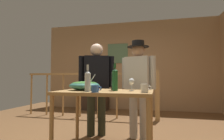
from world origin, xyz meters
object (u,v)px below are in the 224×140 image
tv_console (93,102)px  wine_glass (132,82)px  serving_table (106,97)px  person_standing_right (138,81)px  salad_bowl (85,85)px  mug_white (145,88)px  mug_blue (95,89)px  flat_screen_tv (93,86)px  wine_bottle_dark (114,80)px  person_standing_left (96,81)px  framed_picture (118,54)px  wine_bottle_clear (88,81)px  stair_railing (108,89)px  wine_bottle_green (115,79)px

tv_console → wine_glass: bearing=-62.6°
serving_table → person_standing_right: bearing=62.4°
salad_bowl → mug_white: (0.81, -0.25, -0.02)m
serving_table → mug_blue: bearing=-95.8°
flat_screen_tv → wine_bottle_dark: size_ratio=1.98×
tv_console → wine_bottle_dark: 3.28m
mug_blue → person_standing_left: (-0.32, 1.00, 0.07)m
framed_picture → wine_bottle_dark: framed_picture is taller
wine_bottle_clear → stair_railing: bearing=99.0°
framed_picture → salad_bowl: (0.24, -3.33, -0.87)m
mug_white → serving_table: bearing=155.4°
mug_blue → wine_bottle_dark: bearing=76.8°
stair_railing → serving_table: bearing=-75.6°
serving_table → mug_white: 0.58m
flat_screen_tv → person_standing_right: bearing=-55.8°
stair_railing → tv_console: size_ratio=3.77×
framed_picture → flat_screen_tv: bearing=-155.3°
salad_bowl → wine_bottle_dark: wine_bottle_dark is taller
wine_bottle_clear → mug_white: bearing=0.5°
wine_glass → wine_bottle_clear: size_ratio=0.49×
salad_bowl → wine_bottle_green: bearing=-4.6°
mug_blue → stair_railing: bearing=101.7°
framed_picture → mug_white: 3.83m
stair_railing → wine_glass: 2.20m
wine_bottle_dark → salad_bowl: bearing=-162.1°
salad_bowl → wine_bottle_dark: size_ratio=1.15×
wine_bottle_dark → person_standing_left: bearing=128.4°
person_standing_right → tv_console: bearing=-36.9°
stair_railing → tv_console: (-0.72, 1.02, -0.48)m
flat_screen_tv → mug_blue: size_ratio=5.86×
flat_screen_tv → wine_bottle_clear: size_ratio=2.16×
salad_bowl → mug_white: 0.85m
person_standing_right → mug_white: bearing=119.1°
wine_bottle_dark → mug_white: bearing=-40.3°
flat_screen_tv → serving_table: size_ratio=0.58×
serving_table → mug_blue: (-0.03, -0.33, 0.13)m
flat_screen_tv → mug_white: size_ratio=5.87×
serving_table → stair_railing: bearing=104.4°
wine_glass → mug_white: 0.31m
wine_glass → salad_bowl: bearing=180.0°
wine_bottle_green → person_standing_right: (0.23, 0.70, -0.03)m
stair_railing → mug_blue: stair_railing is taller
person_standing_left → wine_bottle_clear: bearing=82.8°
wine_bottle_clear → person_standing_right: size_ratio=0.21×
framed_picture → wine_bottle_dark: size_ratio=1.82×
framed_picture → person_standing_left: bearing=-86.0°
wine_glass → person_standing_left: 0.95m
salad_bowl → wine_bottle_green: (0.43, -0.03, 0.08)m
serving_table → wine_glass: 0.39m
flat_screen_tv → wine_bottle_green: 3.34m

